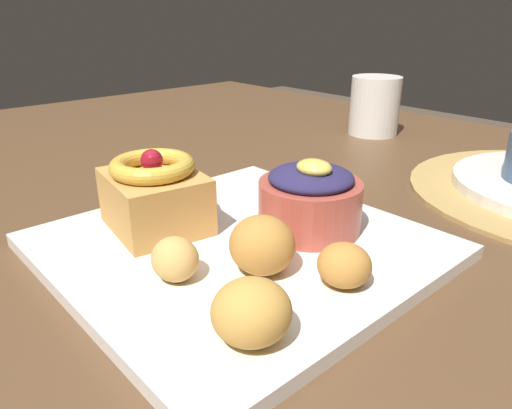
{
  "coord_description": "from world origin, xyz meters",
  "views": [
    {
      "loc": [
        0.36,
        -0.36,
        0.93
      ],
      "look_at": [
        0.07,
        -0.11,
        0.77
      ],
      "focal_mm": 33.5,
      "sensor_mm": 36.0,
      "label": 1
    }
  ],
  "objects_px": {
    "front_plate": "(239,246)",
    "fritter_extra": "(251,312)",
    "cake_slice": "(155,194)",
    "fritter_front": "(175,259)",
    "berry_ramekin": "(310,199)",
    "coffee_mug": "(375,106)",
    "fritter_middle": "(262,245)",
    "fritter_back": "(344,265)"
  },
  "relations": [
    {
      "from": "fritter_back",
      "to": "fritter_extra",
      "type": "xyz_separation_m",
      "value": [
        0.0,
        -0.09,
        0.0
      ]
    },
    {
      "from": "fritter_middle",
      "to": "fritter_back",
      "type": "relative_size",
      "value": 1.29
    },
    {
      "from": "berry_ramekin",
      "to": "coffee_mug",
      "type": "relative_size",
      "value": 0.97
    },
    {
      "from": "cake_slice",
      "to": "fritter_back",
      "type": "height_order",
      "value": "cake_slice"
    },
    {
      "from": "coffee_mug",
      "to": "fritter_extra",
      "type": "bearing_deg",
      "value": -61.66
    },
    {
      "from": "fritter_front",
      "to": "fritter_middle",
      "type": "distance_m",
      "value": 0.07
    },
    {
      "from": "fritter_middle",
      "to": "fritter_back",
      "type": "xyz_separation_m",
      "value": [
        0.05,
        0.03,
        -0.01
      ]
    },
    {
      "from": "fritter_front",
      "to": "fritter_back",
      "type": "xyz_separation_m",
      "value": [
        0.09,
        0.09,
        -0.0
      ]
    },
    {
      "from": "coffee_mug",
      "to": "cake_slice",
      "type": "bearing_deg",
      "value": -77.83
    },
    {
      "from": "fritter_extra",
      "to": "coffee_mug",
      "type": "xyz_separation_m",
      "value": [
        -0.28,
        0.52,
        0.02
      ]
    },
    {
      "from": "front_plate",
      "to": "fritter_front",
      "type": "bearing_deg",
      "value": -76.62
    },
    {
      "from": "cake_slice",
      "to": "coffee_mug",
      "type": "height_order",
      "value": "coffee_mug"
    },
    {
      "from": "fritter_middle",
      "to": "fritter_extra",
      "type": "distance_m",
      "value": 0.08
    },
    {
      "from": "fritter_back",
      "to": "fritter_front",
      "type": "bearing_deg",
      "value": -135.45
    },
    {
      "from": "fritter_extra",
      "to": "fritter_middle",
      "type": "bearing_deg",
      "value": 133.02
    },
    {
      "from": "cake_slice",
      "to": "fritter_back",
      "type": "relative_size",
      "value": 2.58
    },
    {
      "from": "front_plate",
      "to": "fritter_extra",
      "type": "height_order",
      "value": "fritter_extra"
    },
    {
      "from": "fritter_front",
      "to": "fritter_middle",
      "type": "xyz_separation_m",
      "value": [
        0.03,
        0.06,
        0.01
      ]
    },
    {
      "from": "front_plate",
      "to": "cake_slice",
      "type": "bearing_deg",
      "value": -150.88
    },
    {
      "from": "cake_slice",
      "to": "fritter_extra",
      "type": "relative_size",
      "value": 2.07
    },
    {
      "from": "fritter_front",
      "to": "fritter_extra",
      "type": "bearing_deg",
      "value": -2.82
    },
    {
      "from": "cake_slice",
      "to": "berry_ramekin",
      "type": "distance_m",
      "value": 0.14
    },
    {
      "from": "fritter_middle",
      "to": "coffee_mug",
      "type": "xyz_separation_m",
      "value": [
        -0.23,
        0.46,
        0.01
      ]
    },
    {
      "from": "fritter_front",
      "to": "fritter_middle",
      "type": "height_order",
      "value": "fritter_middle"
    },
    {
      "from": "fritter_back",
      "to": "coffee_mug",
      "type": "bearing_deg",
      "value": 122.95
    },
    {
      "from": "berry_ramekin",
      "to": "fritter_front",
      "type": "xyz_separation_m",
      "value": [
        -0.01,
        -0.14,
        -0.01
      ]
    },
    {
      "from": "fritter_front",
      "to": "fritter_middle",
      "type": "relative_size",
      "value": 0.72
    },
    {
      "from": "berry_ramekin",
      "to": "fritter_extra",
      "type": "bearing_deg",
      "value": -59.93
    },
    {
      "from": "front_plate",
      "to": "fritter_extra",
      "type": "xyz_separation_m",
      "value": [
        0.11,
        -0.08,
        0.03
      ]
    },
    {
      "from": "cake_slice",
      "to": "coffee_mug",
      "type": "bearing_deg",
      "value": 102.17
    },
    {
      "from": "cake_slice",
      "to": "fritter_front",
      "type": "height_order",
      "value": "cake_slice"
    },
    {
      "from": "fritter_extra",
      "to": "coffee_mug",
      "type": "distance_m",
      "value": 0.6
    },
    {
      "from": "fritter_middle",
      "to": "coffee_mug",
      "type": "relative_size",
      "value": 0.54
    },
    {
      "from": "coffee_mug",
      "to": "front_plate",
      "type": "bearing_deg",
      "value": -68.55
    },
    {
      "from": "fritter_back",
      "to": "fritter_extra",
      "type": "relative_size",
      "value": 0.8
    },
    {
      "from": "fritter_front",
      "to": "fritter_middle",
      "type": "bearing_deg",
      "value": 58.08
    },
    {
      "from": "front_plate",
      "to": "fritter_front",
      "type": "xyz_separation_m",
      "value": [
        0.02,
        -0.08,
        0.02
      ]
    },
    {
      "from": "berry_ramekin",
      "to": "coffee_mug",
      "type": "distance_m",
      "value": 0.43
    },
    {
      "from": "fritter_back",
      "to": "coffee_mug",
      "type": "xyz_separation_m",
      "value": [
        -0.28,
        0.43,
        0.02
      ]
    },
    {
      "from": "cake_slice",
      "to": "fritter_middle",
      "type": "xyz_separation_m",
      "value": [
        0.12,
        0.02,
        -0.01
      ]
    },
    {
      "from": "front_plate",
      "to": "cake_slice",
      "type": "relative_size",
      "value": 2.88
    },
    {
      "from": "berry_ramekin",
      "to": "fritter_extra",
      "type": "xyz_separation_m",
      "value": [
        0.08,
        -0.14,
        -0.01
      ]
    }
  ]
}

